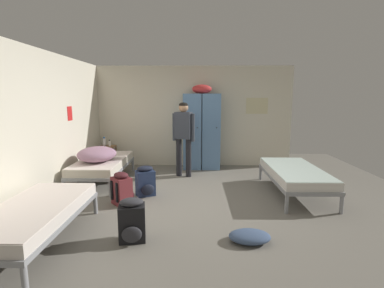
% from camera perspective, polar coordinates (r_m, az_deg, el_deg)
% --- Properties ---
extents(ground_plane, '(8.34, 8.34, 0.00)m').
position_cam_1_polar(ground_plane, '(5.09, -0.05, -11.10)').
color(ground_plane, slate).
extents(room_backdrop, '(5.00, 5.27, 2.55)m').
position_cam_1_polar(room_backdrop, '(6.23, -11.53, 4.51)').
color(room_backdrop, beige).
rests_on(room_backdrop, ground_plane).
extents(locker_bank, '(0.90, 0.55, 2.07)m').
position_cam_1_polar(locker_bank, '(7.14, 1.92, 2.84)').
color(locker_bank, '#5B84B2').
rests_on(locker_bank, ground_plane).
extents(shelf_unit, '(0.38, 0.30, 0.57)m').
position_cam_1_polar(shelf_unit, '(7.49, -16.34, -2.05)').
color(shelf_unit, brown).
rests_on(shelf_unit, ground_plane).
extents(bed_right, '(0.90, 1.90, 0.49)m').
position_cam_1_polar(bed_right, '(5.64, 19.69, -5.56)').
color(bed_right, gray).
rests_on(bed_right, ground_plane).
extents(bed_left_front, '(0.90, 1.90, 0.49)m').
position_cam_1_polar(bed_left_front, '(4.05, -28.91, -12.03)').
color(bed_left_front, gray).
rests_on(bed_left_front, ground_plane).
extents(bed_left_rear, '(0.90, 1.90, 0.49)m').
position_cam_1_polar(bed_left_rear, '(6.34, -17.24, -3.81)').
color(bed_left_rear, gray).
rests_on(bed_left_rear, ground_plane).
extents(bedding_heap, '(0.75, 0.87, 0.29)m').
position_cam_1_polar(bedding_heap, '(6.10, -18.30, -1.91)').
color(bedding_heap, gray).
rests_on(bedding_heap, bed_left_rear).
extents(person_traveler, '(0.50, 0.31, 1.66)m').
position_cam_1_polar(person_traveler, '(6.37, -1.68, 2.33)').
color(person_traveler, black).
rests_on(person_traveler, ground_plane).
extents(water_bottle, '(0.08, 0.08, 0.22)m').
position_cam_1_polar(water_bottle, '(7.48, -16.99, 0.42)').
color(water_bottle, white).
rests_on(water_bottle, shelf_unit).
extents(lotion_bottle, '(0.06, 0.06, 0.16)m').
position_cam_1_polar(lotion_bottle, '(7.38, -16.01, 0.13)').
color(lotion_bottle, white).
rests_on(lotion_bottle, shelf_unit).
extents(backpack_maroon, '(0.42, 0.42, 0.55)m').
position_cam_1_polar(backpack_maroon, '(4.98, -13.66, -8.68)').
color(backpack_maroon, maroon).
rests_on(backpack_maroon, ground_plane).
extents(backpack_navy, '(0.39, 0.40, 0.55)m').
position_cam_1_polar(backpack_navy, '(5.32, -9.20, -7.37)').
color(backpack_navy, navy).
rests_on(backpack_navy, ground_plane).
extents(backpack_black, '(0.36, 0.37, 0.55)m').
position_cam_1_polar(backpack_black, '(3.76, -11.79, -14.70)').
color(backpack_black, black).
rests_on(backpack_black, ground_plane).
extents(clothes_pile_denim, '(0.52, 0.37, 0.14)m').
position_cam_1_polar(clothes_pile_denim, '(3.81, 11.36, -17.52)').
color(clothes_pile_denim, '#42567A').
rests_on(clothes_pile_denim, ground_plane).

